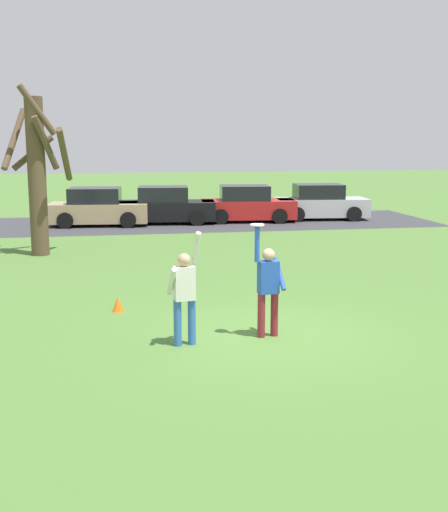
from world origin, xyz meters
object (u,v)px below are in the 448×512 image
frisbee_disc (257,225)px  bare_tree_tall (37,170)px  person_defender (184,291)px  parked_car_tan (98,208)px  field_cone_orange (118,304)px  parked_car_silver (320,203)px  parked_car_black (166,206)px  parked_car_red (247,205)px  person_catcher (268,285)px

frisbee_disc → bare_tree_tall: size_ratio=0.05×
person_defender → parked_car_tan: person_defender is taller
person_defender → field_cone_orange: bearing=105.4°
parked_car_silver → bare_tree_tall: (-11.61, -7.33, 1.92)m
parked_car_black → field_cone_orange: 14.67m
frisbee_disc → parked_car_tan: 16.92m
person_defender → bare_tree_tall: bearing=100.3°
parked_car_black → parked_car_red: same height
frisbee_disc → field_cone_orange: bearing=136.8°
parked_car_black → parked_car_tan: bearing=-170.1°
person_catcher → parked_car_black: person_catcher is taller
parked_car_red → field_cone_orange: size_ratio=13.31×
frisbee_disc → field_cone_orange: size_ratio=0.78×
person_defender → parked_car_red: bearing=65.7°
person_defender → parked_car_silver: size_ratio=0.48×
person_defender → parked_car_tan: (-1.68, 16.79, -0.25)m
parked_car_silver → bare_tree_tall: size_ratio=0.82×
person_catcher → parked_car_black: (-0.36, 16.76, -0.25)m
parked_car_black → parked_car_silver: same height
field_cone_orange → parked_car_silver: bearing=57.5°
person_defender → parked_car_tan: 16.87m
parked_car_tan → parked_car_silver: size_ratio=1.00×
parked_car_black → bare_tree_tall: size_ratio=0.82×
parked_car_tan → bare_tree_tall: bare_tree_tall is taller
frisbee_disc → parked_car_silver: frisbee_disc is taller
bare_tree_tall → parked_car_red: bearing=41.1°
field_cone_orange → frisbee_disc: bearing=-43.2°
parked_car_black → parked_car_red: size_ratio=1.00×
parked_car_red → parked_car_tan: bearing=-172.3°
person_catcher → bare_tree_tall: bearing=-71.4°
person_defender → parked_car_black: person_defender is taller
person_defender → bare_tree_tall: bare_tree_tall is taller
frisbee_disc → bare_tree_tall: bare_tree_tall is taller
parked_car_black → frisbee_disc: bearing=-83.7°
frisbee_disc → bare_tree_tall: 10.79m
person_defender → parked_car_silver: 19.08m
person_catcher → parked_car_tan: size_ratio=0.49×
parked_car_tan → parked_car_silver: same height
parked_car_tan → parked_car_silver: (9.91, 0.42, 0.00)m
person_catcher → parked_car_black: 16.77m
parked_car_tan → field_cone_orange: (0.56, -14.26, -0.57)m
person_catcher → person_defender: 1.59m
field_cone_orange → parked_car_black: bearing=80.9°
parked_car_black → field_cone_orange: (-2.33, -14.47, -0.57)m
parked_car_silver → person_catcher: bearing=-105.7°
person_catcher → bare_tree_tall: size_ratio=0.40×
person_defender → frisbee_disc: size_ratio=8.16×
person_defender → field_cone_orange: (-1.12, 2.52, -0.82)m
bare_tree_tall → field_cone_orange: size_ratio=16.26×
person_catcher → person_defender: person_catcher is taller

